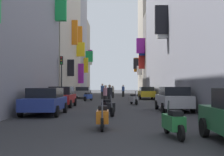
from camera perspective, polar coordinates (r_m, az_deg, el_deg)
The scene contains 23 objects.
ground_plane at distance 33.53m, azimuth 0.22°, elevation -4.13°, with size 140.00×140.00×0.00m, color #2D2D30.
building_left_mid_b at distance 38.80m, azimuth -11.78°, elevation 8.74°, with size 7.09×17.18×16.82m.
building_left_mid_c at distance 52.40m, azimuth -8.52°, elevation 6.92°, with size 7.26×10.62×18.30m.
building_left_far at distance 60.79m, azimuth -7.22°, elevation 3.72°, with size 6.82×6.98×13.98m.
building_right_near at distance 27.00m, azimuth 17.75°, elevation 12.11°, with size 7.17×43.16×15.76m.
building_right_mid_c at distance 50.22m, azimuth 9.47°, elevation 4.25°, with size 7.37×5.06×13.00m.
building_right_far at distance 58.96m, azimuth 8.21°, elevation 7.70°, with size 7.27×11.59×21.81m.
parked_car_blue at distance 17.24m, azimuth -12.44°, elevation -4.16°, with size 2.03×4.01×1.47m.
parked_car_red at distance 23.18m, azimuth -9.44°, elevation -3.40°, with size 1.93×3.92×1.52m.
parked_car_silver at distance 19.51m, azimuth 11.41°, elevation -3.76°, with size 1.89×4.18×1.52m.
parked_car_grey at distance 38.58m, azimuth -5.45°, elevation -2.65°, with size 2.01×4.14×1.41m.
parked_car_yellow at distance 36.14m, azimuth 6.45°, elevation -2.72°, with size 1.85×4.42×1.43m.
scooter_silver at distance 25.60m, azimuth 4.09°, elevation -3.95°, with size 0.68×1.83×1.13m.
scooter_orange at distance 11.40m, azimuth -1.76°, elevation -7.21°, with size 0.46×1.77×1.13m.
scooter_blue at distance 31.74m, azimuth -4.49°, elevation -3.45°, with size 0.83×1.74×1.13m.
scooter_green at distance 9.82m, azimuth 11.41°, elevation -8.13°, with size 0.56×1.99×1.13m.
scooter_black at distance 16.49m, azimuth -0.78°, elevation -5.40°, with size 0.79×1.88×1.13m.
pedestrian_crossing at distance 24.21m, azimuth -1.23°, elevation -3.27°, with size 0.46×0.46×1.64m.
pedestrian_near_left at distance 35.63m, azimuth -1.81°, elevation -2.51°, with size 0.39×0.39×1.80m.
pedestrian_near_right at distance 38.72m, azimuth 0.14°, elevation -2.61°, with size 0.45×0.45×1.56m.
pedestrian_mid_street at distance 22.25m, azimuth -0.43°, elevation -3.39°, with size 0.52×0.52×1.67m.
pedestrian_far_away at distance 42.90m, azimuth 2.10°, elevation -2.42°, with size 0.40×0.40×1.66m.
traffic_light_near_corner at distance 27.94m, azimuth -9.42°, elevation 1.25°, with size 0.26×0.34×4.23m.
Camera 1 is at (0.18, -3.49, 1.63)m, focal length 48.96 mm.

